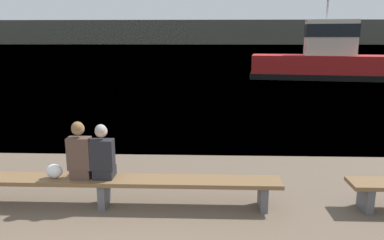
% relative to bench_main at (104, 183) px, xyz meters
% --- Properties ---
extents(water_surface, '(240.00, 240.00, 0.00)m').
position_rel_bench_main_xyz_m(water_surface, '(0.17, 122.84, -0.40)').
color(water_surface, '#426B8E').
rests_on(water_surface, ground).
extents(far_shoreline, '(600.00, 12.00, 9.45)m').
position_rel_bench_main_xyz_m(far_shoreline, '(0.17, 150.47, 4.33)').
color(far_shoreline, '#4C4C42').
rests_on(far_shoreline, ground).
extents(bench_main, '(5.96, 0.50, 0.49)m').
position_rel_bench_main_xyz_m(bench_main, '(0.00, 0.00, 0.00)').
color(bench_main, brown).
rests_on(bench_main, ground).
extents(person_left, '(0.38, 0.38, 0.98)m').
position_rel_bench_main_xyz_m(person_left, '(-0.37, -0.00, 0.54)').
color(person_left, '#4C382D').
rests_on(person_left, bench_main).
extents(person_right, '(0.38, 0.37, 0.94)m').
position_rel_bench_main_xyz_m(person_right, '(0.01, -0.00, 0.51)').
color(person_right, black).
rests_on(person_right, bench_main).
extents(shopping_bag, '(0.28, 0.18, 0.24)m').
position_rel_bench_main_xyz_m(shopping_bag, '(-0.82, -0.02, 0.22)').
color(shopping_bag, white).
rests_on(shopping_bag, bench_main).
extents(tugboat_red, '(9.95, 4.66, 6.08)m').
position_rel_bench_main_xyz_m(tugboat_red, '(9.79, 20.41, 0.84)').
color(tugboat_red, '#A81919').
rests_on(tugboat_red, water_surface).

